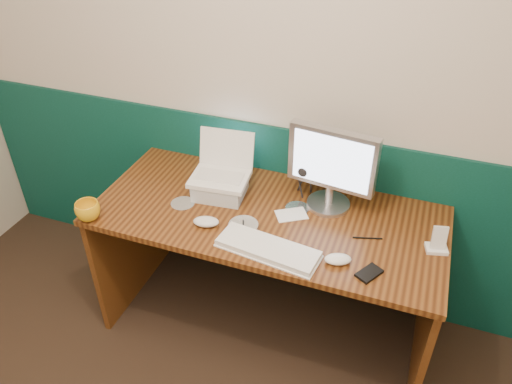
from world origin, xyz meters
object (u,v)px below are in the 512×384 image
at_px(desk, 266,273).
at_px(keyboard, 268,249).
at_px(laptop, 219,160).
at_px(monitor, 332,169).
at_px(mug, 88,211).
at_px(camcorder, 305,177).

bearing_deg(desk, keyboard, -70.44).
relative_size(laptop, keyboard, 0.63).
relative_size(monitor, mug, 3.62).
distance_m(laptop, monitor, 0.52).
bearing_deg(desk, camcorder, 62.13).
distance_m(desk, laptop, 0.63).
bearing_deg(mug, laptop, 38.18).
height_order(keyboard, mug, mug).
height_order(desk, laptop, laptop).
relative_size(desk, mug, 14.55).
distance_m(monitor, keyboard, 0.47).
xyz_separation_m(laptop, monitor, (0.51, 0.09, 0.01)).
bearing_deg(camcorder, keyboard, -86.64).
bearing_deg(desk, laptop, 165.75).
relative_size(mug, camcorder, 0.57).
bearing_deg(keyboard, camcorder, 93.91).
bearing_deg(laptop, camcorder, 15.51).
bearing_deg(monitor, camcorder, 165.06).
bearing_deg(keyboard, desk, 116.84).
xyz_separation_m(laptop, camcorder, (0.37, 0.15, -0.10)).
distance_m(monitor, camcorder, 0.18).
height_order(keyboard, camcorder, camcorder).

